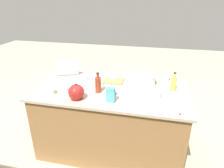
{
  "coord_description": "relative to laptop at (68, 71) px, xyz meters",
  "views": [
    {
      "loc": [
        -0.5,
        2.23,
        1.97
      ],
      "look_at": [
        0.0,
        0.0,
        0.95
      ],
      "focal_mm": 32.31,
      "sensor_mm": 36.0,
      "label": 1
    }
  ],
  "objects": [
    {
      "name": "candy_0",
      "position": [
        -1.52,
        0.79,
        -0.04
      ],
      "size": [
        0.02,
        0.02,
        0.02
      ],
      "primitive_type": "sphere",
      "color": "red",
      "rests_on": "island_counter"
    },
    {
      "name": "kettle",
      "position": [
        -0.41,
        0.7,
        0.03
      ],
      "size": [
        0.21,
        0.18,
        0.2
      ],
      "color": "maroon",
      "rests_on": "island_counter"
    },
    {
      "name": "ramekin_small",
      "position": [
        -1.29,
        0.45,
        -0.02
      ],
      "size": [
        0.1,
        0.1,
        0.05
      ],
      "primitive_type": "cylinder",
      "color": "beige",
      "rests_on": "island_counter"
    },
    {
      "name": "candy_6",
      "position": [
        0.04,
        -0.06,
        -0.04
      ],
      "size": [
        0.02,
        0.02,
        0.02
      ],
      "primitive_type": "sphere",
      "color": "orange",
      "rests_on": "island_counter"
    },
    {
      "name": "candy_1",
      "position": [
        -1.45,
        -0.08,
        -0.04
      ],
      "size": [
        0.02,
        0.02,
        0.02
      ],
      "primitive_type": "sphere",
      "color": "red",
      "rests_on": "island_counter"
    },
    {
      "name": "ramekin_wide",
      "position": [
        -0.79,
        0.52,
        -0.02
      ],
      "size": [
        0.09,
        0.09,
        0.04
      ],
      "primitive_type": "cylinder",
      "color": "slate",
      "rests_on": "island_counter"
    },
    {
      "name": "island_counter",
      "position": [
        -0.74,
        0.33,
        -0.5
      ],
      "size": [
        1.86,
        1.08,
        0.9
      ],
      "color": "olive",
      "rests_on": "ground"
    },
    {
      "name": "candy_7",
      "position": [
        -0.71,
        0.26,
        -0.04
      ],
      "size": [
        0.01,
        0.01,
        0.01
      ],
      "primitive_type": "sphere",
      "color": "#CC3399",
      "rests_on": "island_counter"
    },
    {
      "name": "candy_bag",
      "position": [
        -0.8,
        0.69,
        0.04
      ],
      "size": [
        0.09,
        0.06,
        0.17
      ],
      "primitive_type": "cube",
      "color": "#4CA5CC",
      "rests_on": "island_counter"
    },
    {
      "name": "ground_plane",
      "position": [
        -0.74,
        0.33,
        -0.95
      ],
      "size": [
        12.0,
        12.0,
        0.0
      ],
      "primitive_type": "plane",
      "color": "#B7A88E"
    },
    {
      "name": "laptop",
      "position": [
        0.0,
        0.0,
        0.0
      ],
      "size": [
        0.37,
        0.33,
        0.22
      ],
      "color": "#B7B7BC",
      "rests_on": "island_counter"
    },
    {
      "name": "candy_2",
      "position": [
        -0.33,
        0.11,
        -0.04
      ],
      "size": [
        0.02,
        0.02,
        0.02
      ],
      "primitive_type": "sphere",
      "color": "blue",
      "rests_on": "island_counter"
    },
    {
      "name": "butter_stick_left",
      "position": [
        -0.7,
        0.13,
        -0.01
      ],
      "size": [
        0.11,
        0.04,
        0.04
      ],
      "primitive_type": "cube",
      "rotation": [
        0.0,
        0.0,
        -0.05
      ],
      "color": "#F4E58C",
      "rests_on": "cutting_board"
    },
    {
      "name": "ramekin_medium",
      "position": [
        -0.07,
        0.65,
        -0.02
      ],
      "size": [
        0.11,
        0.11,
        0.05
      ],
      "primitive_type": "cylinder",
      "color": "beige",
      "rests_on": "island_counter"
    },
    {
      "name": "candy_4",
      "position": [
        -0.61,
        0.26,
        -0.04
      ],
      "size": [
        0.01,
        0.01,
        0.01
      ],
      "primitive_type": "sphere",
      "color": "#CC3399",
      "rests_on": "island_counter"
    },
    {
      "name": "candy_3",
      "position": [
        -0.56,
        0.24,
        -0.04
      ],
      "size": [
        0.02,
        0.02,
        0.02
      ],
      "primitive_type": "sphere",
      "color": "orange",
      "rests_on": "island_counter"
    },
    {
      "name": "bottle_soy",
      "position": [
        -0.6,
        0.49,
        0.05
      ],
      "size": [
        0.07,
        0.07,
        0.25
      ],
      "color": "maroon",
      "rests_on": "island_counter"
    },
    {
      "name": "mixing_bowl_large",
      "position": [
        -1.12,
        0.12,
        0.02
      ],
      "size": [
        0.3,
        0.3,
        0.13
      ],
      "color": "white",
      "rests_on": "island_counter"
    },
    {
      "name": "cutting_board",
      "position": [
        -0.71,
        0.13,
        -0.04
      ],
      "size": [
        0.26,
        0.21,
        0.02
      ],
      "primitive_type": "cube",
      "color": "#AD7F4C",
      "rests_on": "island_counter"
    },
    {
      "name": "bottle_oil",
      "position": [
        -1.48,
        0.24,
        0.05
      ],
      "size": [
        0.06,
        0.06,
        0.23
      ],
      "color": "#DBC64C",
      "rests_on": "island_counter"
    }
  ]
}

